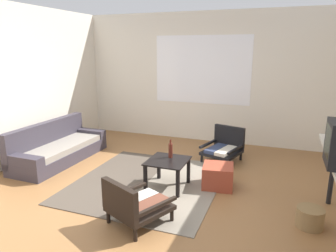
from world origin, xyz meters
name	(u,v)px	position (x,y,z in m)	size (l,w,h in m)	color
ground_plane	(142,200)	(0.00, 0.00, 0.00)	(7.80, 7.80, 0.00)	olive
far_wall_with_window	(202,78)	(0.00, 3.06, 1.35)	(5.60, 0.13, 2.70)	silver
area_rug	(148,182)	(-0.16, 0.54, 0.01)	(2.08, 2.26, 0.01)	#4C4238
couch	(58,149)	(-2.06, 0.85, 0.22)	(0.73, 1.89, 0.69)	#38333D
coffee_table	(168,166)	(0.18, 0.48, 0.34)	(0.55, 0.57, 0.42)	black
armchair_by_window	(224,146)	(0.72, 1.91, 0.25)	(0.73, 0.76, 0.59)	black
armchair_striped_foreground	(135,204)	(0.17, -0.56, 0.26)	(0.79, 0.81, 0.56)	black
ottoman_orange	(218,176)	(0.85, 0.76, 0.16)	(0.43, 0.43, 0.33)	#993D28
glass_bottle	(171,150)	(0.18, 0.60, 0.53)	(0.06, 0.06, 0.27)	#5B2319
wicker_basket	(310,217)	(2.03, 0.09, 0.11)	(0.30, 0.30, 0.23)	olive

